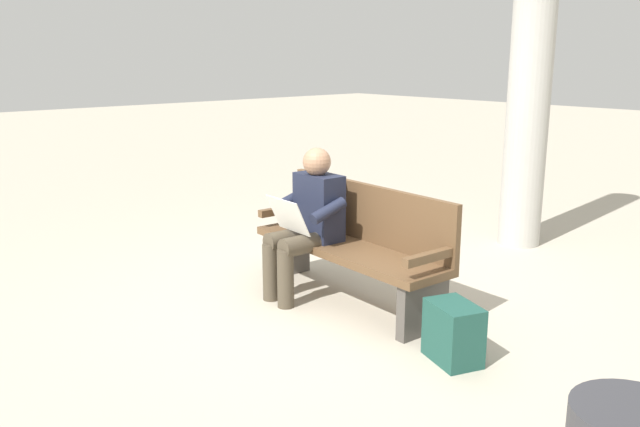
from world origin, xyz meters
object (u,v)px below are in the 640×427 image
at_px(person_seated, 308,219).
at_px(backpack, 454,333).
at_px(bench_near, 354,243).
at_px(support_pillar, 531,63).

relative_size(person_seated, backpack, 2.82).
bearing_deg(bench_near, person_seated, 38.92).
bearing_deg(person_seated, bench_near, -141.08).
relative_size(person_seated, support_pillar, 0.33).
bearing_deg(support_pillar, bench_near, 89.96).
distance_m(bench_near, support_pillar, 2.71).
bearing_deg(support_pillar, backpack, 114.17).
bearing_deg(bench_near, backpack, 169.88).
bearing_deg(support_pillar, person_seated, 83.25).
xyz_separation_m(bench_near, support_pillar, (-0.00, -2.35, 1.34)).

